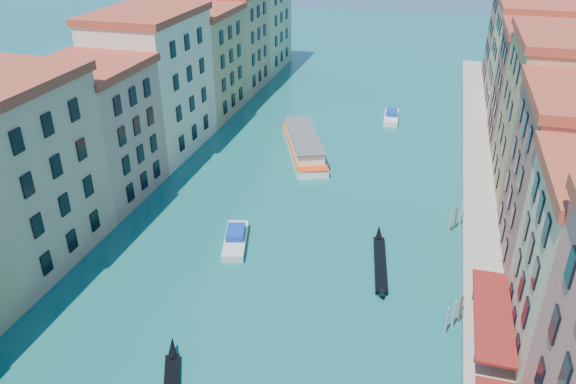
{
  "coord_description": "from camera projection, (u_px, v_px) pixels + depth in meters",
  "views": [
    {
      "loc": [
        15.2,
        -2.39,
        34.97
      ],
      "look_at": [
        0.7,
        50.1,
        6.31
      ],
      "focal_mm": 35.0,
      "sensor_mm": 36.0,
      "label": 1
    }
  ],
  "objects": [
    {
      "name": "quay",
      "position": [
        479.0,
        201.0,
        71.93
      ],
      "size": [
        4.0,
        140.0,
        1.0
      ],
      "primitive_type": "cube",
      "color": "#A39784",
      "rests_on": "ground"
    },
    {
      "name": "motorboat_far",
      "position": [
        391.0,
        116.0,
        99.35
      ],
      "size": [
        2.87,
        7.7,
        1.57
      ],
      "rotation": [
        0.0,
        0.0,
        0.07
      ],
      "color": "white",
      "rests_on": "ground"
    },
    {
      "name": "motorboat_mid",
      "position": [
        236.0,
        239.0,
        63.67
      ],
      "size": [
        4.24,
        7.98,
        1.58
      ],
      "rotation": [
        0.0,
        0.0,
        0.26
      ],
      "color": "beige",
      "rests_on": "ground"
    },
    {
      "name": "vaporetto_far",
      "position": [
        304.0,
        144.0,
        86.43
      ],
      "size": [
        11.47,
        19.68,
        2.89
      ],
      "rotation": [
        0.0,
        0.0,
        0.39
      ],
      "color": "white",
      "rests_on": "ground"
    },
    {
      "name": "right_bank_palazzos",
      "position": [
        562.0,
        140.0,
        65.74
      ],
      "size": [
        12.8,
        128.4,
        21.0
      ],
      "color": "brown",
      "rests_on": "ground"
    },
    {
      "name": "gondola_far",
      "position": [
        380.0,
        262.0,
        60.07
      ],
      "size": [
        3.03,
        13.26,
        1.88
      ],
      "rotation": [
        0.0,
        0.0,
        0.15
      ],
      "color": "black",
      "rests_on": "ground"
    },
    {
      "name": "left_bank_palazzos",
      "position": [
        132.0,
        100.0,
        78.68
      ],
      "size": [
        12.8,
        128.4,
        21.0
      ],
      "color": "beige",
      "rests_on": "ground"
    }
  ]
}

